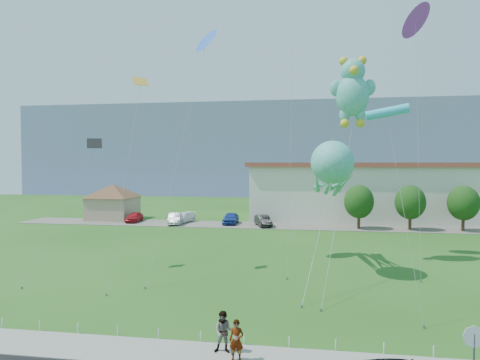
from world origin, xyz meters
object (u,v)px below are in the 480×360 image
(parked_car_red, at_px, (134,217))
(pavilion, at_px, (113,198))
(octopus_kite, at_px, (332,171))
(teddy_bear_kite, at_px, (353,90))
(warehouse, at_px, (468,192))
(pedestrian_right, at_px, (224,332))
(parked_car_black, at_px, (263,221))
(pedestrian_left, at_px, (237,340))
(parked_car_blue, at_px, (231,218))
(stop_sign, at_px, (474,343))
(parked_car_white, at_px, (183,218))
(parked_car_silver, at_px, (175,218))

(parked_car_red, bearing_deg, pavilion, 145.28)
(pavilion, relative_size, octopus_kite, 0.67)
(teddy_bear_kite, bearing_deg, warehouse, 55.90)
(pedestrian_right, height_order, parked_car_black, pedestrian_right)
(octopus_kite, bearing_deg, pedestrian_left, -106.33)
(warehouse, distance_m, parked_car_blue, 33.51)
(warehouse, bearing_deg, stop_sign, -108.90)
(pedestrian_right, bearing_deg, parked_car_white, 106.47)
(pedestrian_left, relative_size, teddy_bear_kite, 0.10)
(parked_car_white, relative_size, octopus_kite, 0.33)
(parked_car_white, bearing_deg, parked_car_silver, -93.80)
(stop_sign, bearing_deg, teddy_bear_kite, 95.88)
(parked_car_black, bearing_deg, pedestrian_right, -106.07)
(pedestrian_left, height_order, octopus_kite, octopus_kite)
(pedestrian_right, bearing_deg, parked_car_blue, 97.20)
(parked_car_blue, bearing_deg, pavilion, 171.80)
(pedestrian_left, height_order, parked_car_blue, pedestrian_left)
(pedestrian_right, bearing_deg, parked_car_silver, 108.09)
(pavilion, distance_m, parked_car_white, 11.48)
(parked_car_red, height_order, parked_car_silver, parked_car_silver)
(parked_car_red, relative_size, parked_car_silver, 0.89)
(pedestrian_left, relative_size, parked_car_red, 0.42)
(pedestrian_right, xyz_separation_m, teddy_bear_kite, (7.07, 18.89, 13.13))
(teddy_bear_kite, bearing_deg, pavilion, 145.55)
(parked_car_white, height_order, parked_car_black, parked_car_black)
(octopus_kite, bearing_deg, pedestrian_right, -109.24)
(warehouse, xyz_separation_m, stop_sign, (-16.50, -48.21, -2.26))
(parked_car_red, bearing_deg, teddy_bear_kite, -39.03)
(warehouse, xyz_separation_m, parked_car_red, (-45.68, -8.57, -3.39))
(warehouse, height_order, octopus_kite, octopus_kite)
(parked_car_black, distance_m, octopus_kite, 23.92)
(pavilion, height_order, warehouse, warehouse)
(pedestrian_left, height_order, parked_car_white, pedestrian_left)
(pavilion, height_order, teddy_bear_kite, teddy_bear_kite)
(parked_car_black, height_order, octopus_kite, octopus_kite)
(parked_car_red, distance_m, parked_car_silver, 6.21)
(parked_car_silver, height_order, parked_car_black, parked_car_silver)
(parked_car_black, bearing_deg, teddy_bear_kite, -82.07)
(parked_car_blue, height_order, octopus_kite, octopus_kite)
(parked_car_blue, bearing_deg, teddy_bear_kite, -55.34)
(pedestrian_right, xyz_separation_m, parked_car_white, (-13.24, 38.30, -0.25))
(pedestrian_right, relative_size, parked_car_red, 0.44)
(parked_car_silver, distance_m, parked_car_black, 11.75)
(pedestrian_right, bearing_deg, pavilion, 118.41)
(warehouse, height_order, pedestrian_right, warehouse)
(octopus_kite, bearing_deg, parked_car_black, 108.68)
(pavilion, height_order, stop_sign, pavilion)
(parked_car_black, bearing_deg, parked_car_blue, 143.23)
(pedestrian_left, xyz_separation_m, parked_car_blue, (-7.24, 38.75, -0.12))
(pedestrian_right, xyz_separation_m, parked_car_red, (-19.97, 37.84, -0.24))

